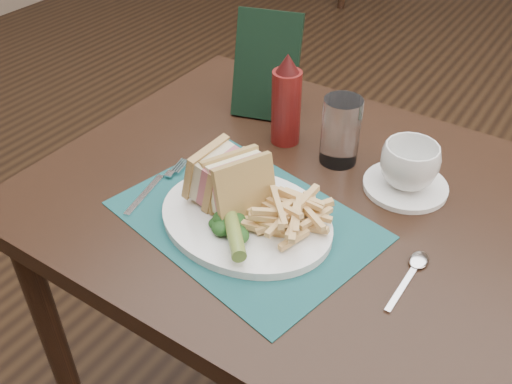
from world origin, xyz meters
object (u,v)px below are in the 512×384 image
Objects in this scene: drinking_glass at (341,131)px; placemat at (245,220)px; plate at (246,219)px; saucer at (405,186)px; table_main at (287,324)px; sandwich_half_b at (233,177)px; ketchup_bottle at (286,99)px; check_presenter at (266,66)px; coffee_cup at (409,165)px; sandwich_half_a at (206,169)px.

placemat is at bearing -100.96° from drinking_glass.
saucer is (0.18, 0.24, -0.00)m from plate.
placemat is (-0.02, -0.12, 0.38)m from table_main.
sandwich_half_b reaches higher than saucer.
ketchup_bottle reaches higher than plate.
saucer is at bearing 70.70° from sandwich_half_b.
ketchup_bottle is at bearing 106.49° from placemat.
saucer is at bearing -31.34° from check_presenter.
drinking_glass is at bearing 79.14° from table_main.
coffee_cup is (0.18, 0.24, 0.04)m from plate.
check_presenter is (-0.19, 0.20, 0.48)m from table_main.
sandwich_half_a is at bearing -140.98° from saucer.
saucer is at bearing 33.96° from table_main.
sandwich_half_a is 0.33m from check_presenter.
sandwich_half_a is 0.36m from saucer.
saucer is (0.22, 0.22, -0.06)m from sandwich_half_b.
plate is at bearing -48.02° from placemat.
ketchup_bottle is at bearing 87.95° from sandwich_half_a.
table_main is 8.83× the size of coffee_cup.
sandwich_half_b reaches higher than table_main.
coffee_cup is at bearing 55.39° from plate.
sandwich_half_b is 0.68× the size of saucer.
placemat is 1.37× the size of plate.
saucer is at bearing 55.39° from plate.
coffee_cup reaches higher than table_main.
drinking_glass is at bearing -1.47° from ketchup_bottle.
ketchup_bottle reaches higher than sandwich_half_a.
placemat is at bearing 134.85° from plate.
check_presenter is (-0.21, 0.08, 0.04)m from drinking_glass.
plate is at bearing -79.22° from check_presenter.
sandwich_half_b is (-0.03, 0.01, 0.07)m from placemat.
placemat is 0.11m from sandwich_half_a.
ketchup_bottle is (-0.08, 0.25, 0.08)m from plate.
plate is at bearing -72.69° from ketchup_bottle.
drinking_glass is (-0.14, 0.01, 0.01)m from coffee_cup.
sandwich_half_b is at bearing -117.50° from table_main.
placemat is 0.01m from plate.
drinking_glass reaches higher than placemat.
drinking_glass is (0.08, 0.23, -0.00)m from sandwich_half_b.
ketchup_bottle is at bearing 178.53° from drinking_glass.
sandwich_half_b is (-0.04, 0.02, 0.06)m from plate.
placemat is 4.02× the size of sandwich_half_b.
plate reaches higher than table_main.
drinking_glass is at bearing 175.11° from coffee_cup.
table_main is 3.00× the size of plate.
ketchup_bottle is 0.84× the size of check_presenter.
check_presenter is (-0.17, 0.32, 0.11)m from placemat.
ketchup_bottle is (0.01, 0.24, 0.03)m from sandwich_half_a.
saucer is 0.68× the size of check_presenter.
sandwich_half_a reaches higher than plate.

